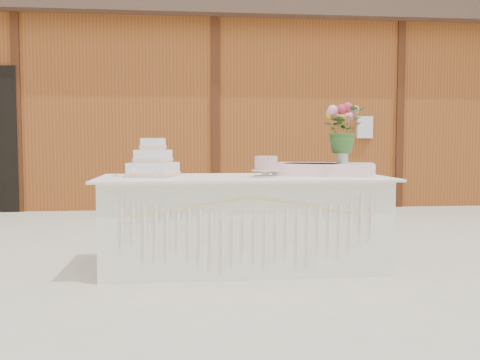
# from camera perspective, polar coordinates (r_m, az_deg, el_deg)

# --- Properties ---
(ground) EXTENTS (80.00, 80.00, 0.00)m
(ground) POSITION_cam_1_polar(r_m,az_deg,el_deg) (4.57, 0.39, -9.31)
(ground) COLOR beige
(ground) RESTS_ON ground
(barn) EXTENTS (12.60, 4.60, 3.30)m
(barn) POSITION_cam_1_polar(r_m,az_deg,el_deg) (10.45, -3.32, 7.42)
(barn) COLOR brown
(barn) RESTS_ON ground
(cake_table) EXTENTS (2.40, 1.00, 0.77)m
(cake_table) POSITION_cam_1_polar(r_m,az_deg,el_deg) (4.49, 0.40, -4.51)
(cake_table) COLOR white
(cake_table) RESTS_ON ground
(wedding_cake) EXTENTS (0.45, 0.45, 0.32)m
(wedding_cake) POSITION_cam_1_polar(r_m,az_deg,el_deg) (4.50, -9.24, 1.74)
(wedding_cake) COLOR white
(wedding_cake) RESTS_ON cake_table
(pink_cake_stand) EXTENTS (0.24, 0.24, 0.17)m
(pink_cake_stand) POSITION_cam_1_polar(r_m,az_deg,el_deg) (4.38, 2.79, 1.57)
(pink_cake_stand) COLOR silver
(pink_cake_stand) RESTS_ON cake_table
(satin_runner) EXTENTS (0.94, 0.71, 0.11)m
(satin_runner) POSITION_cam_1_polar(r_m,az_deg,el_deg) (4.67, 8.99, 1.14)
(satin_runner) COLOR #FFCDCD
(satin_runner) RESTS_ON cake_table
(flower_vase) EXTENTS (0.10, 0.10, 0.14)m
(flower_vase) POSITION_cam_1_polar(r_m,az_deg,el_deg) (4.71, 10.88, 2.61)
(flower_vase) COLOR silver
(flower_vase) RESTS_ON satin_runner
(bouquet) EXTENTS (0.46, 0.44, 0.40)m
(bouquet) POSITION_cam_1_polar(r_m,az_deg,el_deg) (4.71, 10.92, 5.86)
(bouquet) COLOR #316026
(bouquet) RESTS_ON flower_vase
(loose_flowers) EXTENTS (0.19, 0.33, 0.02)m
(loose_flowers) POSITION_cam_1_polar(r_m,az_deg,el_deg) (4.60, -12.55, 0.50)
(loose_flowers) COLOR pink
(loose_flowers) RESTS_ON cake_table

